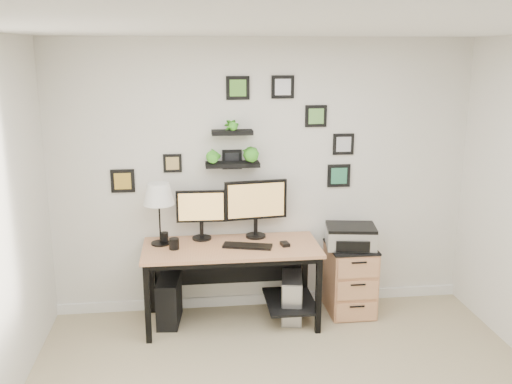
{
  "coord_description": "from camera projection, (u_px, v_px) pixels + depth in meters",
  "views": [
    {
      "loc": [
        -0.7,
        -3.26,
        2.48
      ],
      "look_at": [
        -0.09,
        1.83,
        1.2
      ],
      "focal_mm": 40.0,
      "sensor_mm": 36.0,
      "label": 1
    }
  ],
  "objects": [
    {
      "name": "mouse",
      "position": [
        285.0,
        244.0,
        5.18
      ],
      "size": [
        0.08,
        0.11,
        0.03
      ],
      "primitive_type": "cube",
      "rotation": [
        0.0,
        0.0,
        0.18
      ],
      "color": "black",
      "rests_on": "desk"
    },
    {
      "name": "desk",
      "position": [
        235.0,
        257.0,
        5.24
      ],
      "size": [
        1.6,
        0.7,
        0.75
      ],
      "color": "tan",
      "rests_on": "ground"
    },
    {
      "name": "pc_tower_black",
      "position": [
        169.0,
        300.0,
        5.3
      ],
      "size": [
        0.24,
        0.45,
        0.43
      ],
      "primitive_type": "cube",
      "rotation": [
        0.0,
        0.0,
        -0.1
      ],
      "color": "black",
      "rests_on": "ground"
    },
    {
      "name": "table_lamp",
      "position": [
        159.0,
        196.0,
        5.11
      ],
      "size": [
        0.28,
        0.28,
        0.57
      ],
      "color": "black",
      "rests_on": "desk"
    },
    {
      "name": "pen_cup",
      "position": [
        164.0,
        237.0,
        5.26
      ],
      "size": [
        0.07,
        0.07,
        0.1
      ],
      "primitive_type": "cylinder",
      "color": "black",
      "rests_on": "desk"
    },
    {
      "name": "pc_tower_grey",
      "position": [
        292.0,
        297.0,
        5.38
      ],
      "size": [
        0.26,
        0.45,
        0.42
      ],
      "color": "gray",
      "rests_on": "ground"
    },
    {
      "name": "room",
      "position": [
        263.0,
        299.0,
        5.72
      ],
      "size": [
        4.0,
        4.0,
        4.0
      ],
      "color": "tan",
      "rests_on": "ground"
    },
    {
      "name": "printer",
      "position": [
        351.0,
        236.0,
        5.37
      ],
      "size": [
        0.5,
        0.42,
        0.21
      ],
      "color": "silver",
      "rests_on": "file_cabinet"
    },
    {
      "name": "monitor_right",
      "position": [
        256.0,
        204.0,
        5.34
      ],
      "size": [
        0.59,
        0.21,
        0.55
      ],
      "color": "black",
      "rests_on": "desk"
    },
    {
      "name": "file_cabinet",
      "position": [
        350.0,
        279.0,
        5.5
      ],
      "size": [
        0.43,
        0.53,
        0.67
      ],
      "color": "tan",
      "rests_on": "ground"
    },
    {
      "name": "mug",
      "position": [
        174.0,
        244.0,
        5.08
      ],
      "size": [
        0.09,
        0.09,
        0.1
      ],
      "primitive_type": "cylinder",
      "color": "black",
      "rests_on": "desk"
    },
    {
      "name": "monitor_left",
      "position": [
        201.0,
        211.0,
        5.29
      ],
      "size": [
        0.46,
        0.19,
        0.47
      ],
      "color": "black",
      "rests_on": "desk"
    },
    {
      "name": "keyboard",
      "position": [
        247.0,
        246.0,
        5.14
      ],
      "size": [
        0.46,
        0.25,
        0.02
      ],
      "primitive_type": "cube",
      "rotation": [
        0.0,
        0.0,
        -0.27
      ],
      "color": "black",
      "rests_on": "desk"
    },
    {
      "name": "wall_decor",
      "position": [
        240.0,
        143.0,
        5.25
      ],
      "size": [
        2.29,
        0.18,
        1.07
      ],
      "color": "black",
      "rests_on": "ground"
    }
  ]
}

